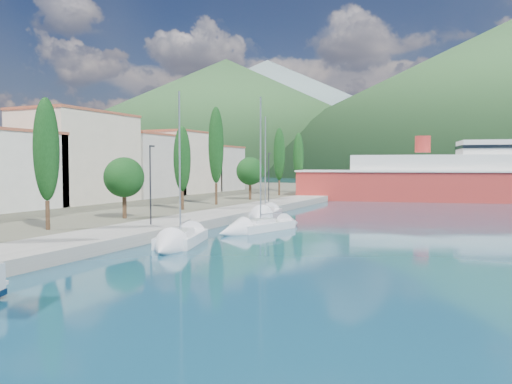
% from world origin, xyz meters
% --- Properties ---
extents(ground, '(1400.00, 1400.00, 0.00)m').
position_xyz_m(ground, '(0.00, 120.00, 0.00)').
color(ground, navy).
extents(quay, '(5.00, 88.00, 0.80)m').
position_xyz_m(quay, '(-9.00, 26.00, 0.40)').
color(quay, gray).
rests_on(quay, ground).
extents(land_strip, '(70.00, 148.00, 0.70)m').
position_xyz_m(land_strip, '(-47.00, 36.00, 0.35)').
color(land_strip, '#565644').
rests_on(land_strip, ground).
extents(town_buildings, '(9.20, 69.20, 11.30)m').
position_xyz_m(town_buildings, '(-32.00, 36.91, 5.57)').
color(town_buildings, beige).
rests_on(town_buildings, land_strip).
extents(tree_row, '(3.78, 64.41, 11.56)m').
position_xyz_m(tree_row, '(-14.33, 32.91, 5.92)').
color(tree_row, '#47301E').
rests_on(tree_row, land_strip).
extents(lamp_posts, '(0.15, 46.15, 6.06)m').
position_xyz_m(lamp_posts, '(-9.00, 15.07, 4.08)').
color(lamp_posts, '#2D2D33').
rests_on(lamp_posts, quay).
extents(sailboat_near, '(4.37, 8.07, 11.11)m').
position_xyz_m(sailboat_near, '(-3.89, 9.74, 0.30)').
color(sailboat_near, silver).
rests_on(sailboat_near, ground).
extents(sailboat_mid, '(4.43, 8.38, 11.68)m').
position_xyz_m(sailboat_mid, '(-2.72, 18.51, 0.29)').
color(sailboat_mid, silver).
rests_on(sailboat_mid, ground).
extents(sailboat_far, '(3.95, 7.98, 11.23)m').
position_xyz_m(sailboat_far, '(-5.54, 28.13, 0.32)').
color(sailboat_far, silver).
rests_on(sailboat_far, ground).
extents(ferry, '(53.56, 20.85, 10.41)m').
position_xyz_m(ferry, '(13.50, 64.86, 3.17)').
color(ferry, '#B42D27').
rests_on(ferry, ground).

